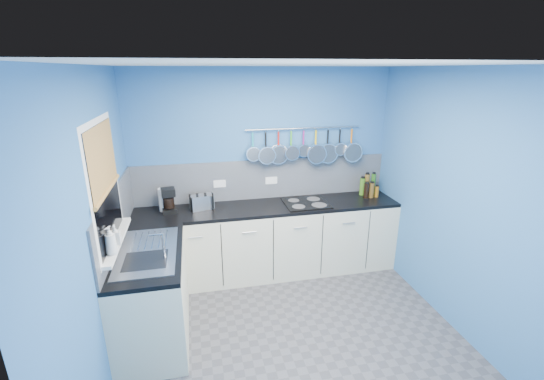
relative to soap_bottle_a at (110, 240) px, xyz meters
name	(u,v)px	position (x,y,z in m)	size (l,w,h in m)	color
floor	(293,335)	(1.53, -0.02, -1.18)	(3.20, 3.00, 0.02)	#47474C
ceiling	(299,63)	(1.53, -0.02, 1.34)	(3.20, 3.00, 0.02)	white
wall_back	(263,171)	(1.53, 1.49, 0.08)	(3.20, 0.02, 2.50)	#3168A5
wall_front	(381,333)	(1.53, -1.53, 0.08)	(3.20, 0.02, 2.50)	#3168A5
wall_left	(98,233)	(-0.08, -0.02, 0.08)	(0.02, 3.00, 2.50)	#3168A5
wall_right	(457,202)	(3.14, -0.02, 0.08)	(0.02, 3.00, 2.50)	#3168A5
backsplash_back	(263,179)	(1.53, 1.47, -0.02)	(3.20, 0.02, 0.50)	slate
backsplash_left	(116,216)	(-0.06, 0.58, -0.02)	(0.02, 1.80, 0.50)	slate
cabinet_run_back	(268,241)	(1.53, 1.18, -0.74)	(3.20, 0.60, 0.86)	beige
worktop_back	(268,207)	(1.53, 1.18, -0.29)	(3.20, 0.60, 0.04)	black
cabinet_run_left	(153,296)	(0.23, 0.28, -0.74)	(0.60, 1.20, 0.86)	beige
worktop_left	(148,253)	(0.23, 0.28, -0.29)	(0.60, 1.20, 0.04)	black
window_frame	(105,185)	(-0.05, 0.28, 0.38)	(0.01, 1.00, 1.10)	white
window_glass	(106,185)	(-0.04, 0.28, 0.38)	(0.01, 0.90, 1.00)	black
bamboo_blind	(103,158)	(-0.03, 0.28, 0.61)	(0.01, 0.90, 0.55)	#B0893B
window_sill	(117,240)	(-0.02, 0.28, -0.13)	(0.10, 0.98, 0.03)	white
sink_unit	(148,251)	(0.23, 0.28, -0.27)	(0.50, 0.95, 0.01)	silver
mixer_tap	(164,246)	(0.39, 0.10, -0.14)	(0.12, 0.08, 0.26)	silver
socket_left	(220,184)	(0.98, 1.46, -0.04)	(0.15, 0.01, 0.09)	white
socket_right	(271,181)	(1.63, 1.46, -0.04)	(0.15, 0.01, 0.09)	white
pot_rail	(304,128)	(2.03, 1.43, 0.61)	(0.02, 0.02, 1.45)	silver
soap_bottle_a	(110,240)	(0.00, 0.00, 0.00)	(0.09, 0.09, 0.24)	white
soap_bottle_b	(115,235)	(0.00, 0.18, -0.03)	(0.08, 0.08, 0.17)	white
paper_towel	(164,200)	(0.32, 1.29, -0.13)	(0.12, 0.12, 0.27)	white
coffee_maker	(169,201)	(0.38, 1.22, -0.13)	(0.16, 0.18, 0.28)	black
toaster	(202,202)	(0.75, 1.26, -0.19)	(0.26, 0.15, 0.17)	silver
canister	(203,204)	(0.76, 1.23, -0.20)	(0.10, 0.10, 0.14)	silver
hob	(306,203)	(2.00, 1.15, -0.26)	(0.53, 0.47, 0.01)	black
pan_0	(253,146)	(1.40, 1.42, 0.43)	(0.18, 0.09, 0.37)	silver
pan_1	(266,147)	(1.55, 1.42, 0.41)	(0.22, 0.11, 0.41)	silver
pan_2	(279,147)	(1.71, 1.42, 0.39)	(0.24, 0.06, 0.43)	silver
pan_3	(291,144)	(1.87, 1.42, 0.42)	(0.19, 0.10, 0.38)	silver
pan_4	(304,143)	(2.03, 1.42, 0.43)	(0.16, 0.07, 0.35)	silver
pan_5	(316,146)	(2.19, 1.42, 0.39)	(0.25, 0.10, 0.44)	silver
pan_6	(328,145)	(2.35, 1.42, 0.39)	(0.26, 0.08, 0.45)	silver
pan_7	(340,141)	(2.51, 1.42, 0.43)	(0.16, 0.08, 0.35)	silver
pan_8	(351,144)	(2.67, 1.42, 0.39)	(0.25, 0.11, 0.44)	silver
condiment_0	(373,184)	(2.96, 1.31, -0.13)	(0.06, 0.06, 0.28)	#265919
condiment_1	(367,184)	(2.87, 1.31, -0.13)	(0.07, 0.07, 0.28)	brown
condiment_2	(362,186)	(2.81, 1.32, -0.16)	(0.07, 0.07, 0.23)	#3F721E
condiment_3	(377,192)	(2.96, 1.20, -0.20)	(0.05, 0.05, 0.14)	#8C5914
condiment_4	(371,190)	(2.89, 1.20, -0.17)	(0.07, 0.07, 0.19)	brown
condiment_5	(366,191)	(2.81, 1.19, -0.17)	(0.07, 0.07, 0.19)	black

